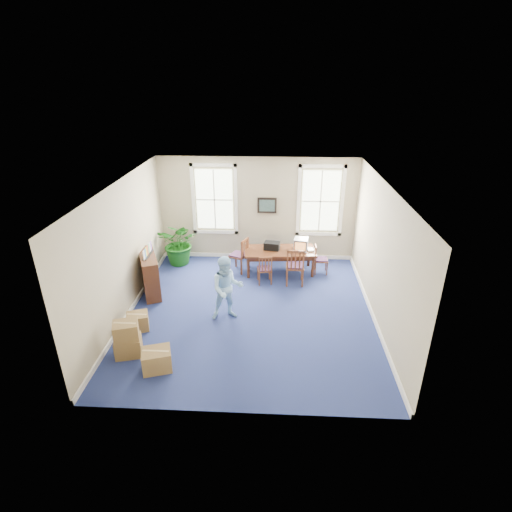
{
  "coord_description": "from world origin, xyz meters",
  "views": [
    {
      "loc": [
        0.57,
        -8.41,
        5.39
      ],
      "look_at": [
        0.1,
        0.6,
        1.25
      ],
      "focal_mm": 28.0,
      "sensor_mm": 36.0,
      "label": 1
    }
  ],
  "objects_px": {
    "man": "(227,288)",
    "potted_plant": "(180,243)",
    "credenza": "(150,274)",
    "conference_table": "(280,261)",
    "chair_near_left": "(265,269)",
    "cardboard_boxes": "(138,335)",
    "crt_tv": "(301,244)"
  },
  "relations": [
    {
      "from": "crt_tv",
      "to": "cardboard_boxes",
      "type": "height_order",
      "value": "crt_tv"
    },
    {
      "from": "conference_table",
      "to": "potted_plant",
      "type": "relative_size",
      "value": 1.51
    },
    {
      "from": "potted_plant",
      "to": "conference_table",
      "type": "bearing_deg",
      "value": -7.67
    },
    {
      "from": "credenza",
      "to": "potted_plant",
      "type": "xyz_separation_m",
      "value": [
        0.42,
        1.8,
        0.15
      ]
    },
    {
      "from": "chair_near_left",
      "to": "cardboard_boxes",
      "type": "relative_size",
      "value": 0.6
    },
    {
      "from": "crt_tv",
      "to": "chair_near_left",
      "type": "height_order",
      "value": "crt_tv"
    },
    {
      "from": "conference_table",
      "to": "crt_tv",
      "type": "xyz_separation_m",
      "value": [
        0.61,
        0.05,
        0.53
      ]
    },
    {
      "from": "man",
      "to": "credenza",
      "type": "distance_m",
      "value": 2.5
    },
    {
      "from": "conference_table",
      "to": "credenza",
      "type": "bearing_deg",
      "value": -163.11
    },
    {
      "from": "potted_plant",
      "to": "chair_near_left",
      "type": "bearing_deg",
      "value": -22.98
    },
    {
      "from": "potted_plant",
      "to": "cardboard_boxes",
      "type": "distance_m",
      "value": 4.34
    },
    {
      "from": "crt_tv",
      "to": "cardboard_boxes",
      "type": "relative_size",
      "value": 0.3
    },
    {
      "from": "conference_table",
      "to": "man",
      "type": "height_order",
      "value": "man"
    },
    {
      "from": "cardboard_boxes",
      "to": "conference_table",
      "type": "bearing_deg",
      "value": 53.05
    },
    {
      "from": "chair_near_left",
      "to": "credenza",
      "type": "xyz_separation_m",
      "value": [
        -3.04,
        -0.68,
        0.1
      ]
    },
    {
      "from": "conference_table",
      "to": "credenza",
      "type": "height_order",
      "value": "credenza"
    },
    {
      "from": "man",
      "to": "cardboard_boxes",
      "type": "xyz_separation_m",
      "value": [
        -1.71,
        -1.4,
        -0.39
      ]
    },
    {
      "from": "chair_near_left",
      "to": "cardboard_boxes",
      "type": "distance_m",
      "value": 4.1
    },
    {
      "from": "chair_near_left",
      "to": "credenza",
      "type": "relative_size",
      "value": 0.63
    },
    {
      "from": "man",
      "to": "cardboard_boxes",
      "type": "height_order",
      "value": "man"
    },
    {
      "from": "chair_near_left",
      "to": "man",
      "type": "height_order",
      "value": "man"
    },
    {
      "from": "man",
      "to": "potted_plant",
      "type": "relative_size",
      "value": 1.17
    },
    {
      "from": "crt_tv",
      "to": "man",
      "type": "distance_m",
      "value": 3.17
    },
    {
      "from": "conference_table",
      "to": "crt_tv",
      "type": "height_order",
      "value": "crt_tv"
    },
    {
      "from": "crt_tv",
      "to": "man",
      "type": "height_order",
      "value": "man"
    },
    {
      "from": "man",
      "to": "potted_plant",
      "type": "height_order",
      "value": "man"
    },
    {
      "from": "credenza",
      "to": "cardboard_boxes",
      "type": "relative_size",
      "value": 0.95
    },
    {
      "from": "conference_table",
      "to": "crt_tv",
      "type": "relative_size",
      "value": 4.83
    },
    {
      "from": "conference_table",
      "to": "potted_plant",
      "type": "height_order",
      "value": "potted_plant"
    },
    {
      "from": "chair_near_left",
      "to": "conference_table",
      "type": "bearing_deg",
      "value": -130.27
    },
    {
      "from": "credenza",
      "to": "potted_plant",
      "type": "height_order",
      "value": "potted_plant"
    },
    {
      "from": "credenza",
      "to": "conference_table",
      "type": "bearing_deg",
      "value": -0.74
    }
  ]
}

